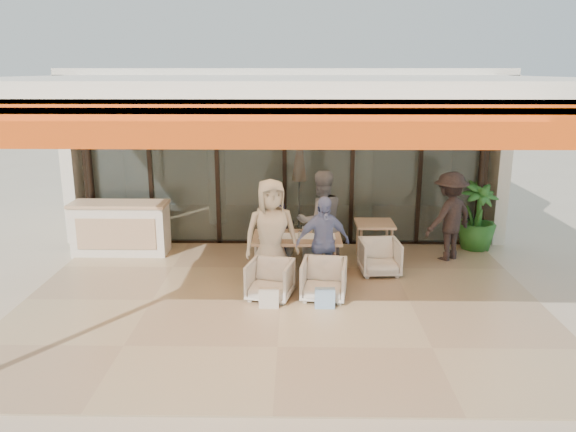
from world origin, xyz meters
name	(u,v)px	position (x,y,z in m)	size (l,w,h in m)	color
ground	(281,302)	(0.00, 0.00, 0.00)	(70.00, 70.00, 0.00)	#C6B293
terrace_floor	(281,302)	(0.00, 0.00, 0.01)	(8.00, 6.00, 0.01)	tan
terrace_structure	(279,89)	(0.00, -0.26, 3.25)	(8.00, 6.00, 3.40)	silver
glass_storefront	(285,168)	(0.00, 3.00, 1.60)	(8.08, 0.10, 3.20)	#9EADA3
interior_block	(287,125)	(0.01, 5.31, 2.23)	(9.05, 3.62, 3.52)	silver
host_counter	(121,228)	(-3.16, 2.30, 0.53)	(1.85, 0.65, 1.04)	silver
dining_table	(296,239)	(0.24, 1.10, 0.69)	(1.50, 0.90, 0.93)	tan
chair_far_left	(275,242)	(-0.17, 2.04, 0.34)	(0.66, 0.62, 0.68)	silver
chair_far_right	(319,243)	(0.67, 2.04, 0.33)	(0.64, 0.60, 0.65)	silver
chair_near_left	(270,278)	(-0.17, 0.14, 0.34)	(0.66, 0.62, 0.68)	silver
chair_near_right	(324,278)	(0.67, 0.14, 0.35)	(0.68, 0.64, 0.70)	silver
diner_navy	(273,228)	(-0.17, 1.54, 0.77)	(0.56, 0.37, 1.54)	#1A1E39
diner_grey	(321,221)	(0.67, 1.54, 0.90)	(0.88, 0.68, 1.80)	#5E5E62
diner_cream	(271,234)	(-0.17, 0.64, 0.91)	(0.89, 0.58, 1.82)	beige
diner_periwinkle	(323,243)	(0.67, 0.64, 0.77)	(0.90, 0.38, 1.54)	#7D97D0
tote_bag_cream	(269,299)	(-0.17, -0.26, 0.17)	(0.30, 0.10, 0.34)	silver
tote_bag_blue	(325,299)	(0.67, -0.26, 0.17)	(0.30, 0.10, 0.34)	#99BFD8
side_table	(375,228)	(1.70, 2.01, 0.64)	(0.70, 0.70, 0.74)	tan
side_chair	(380,256)	(1.70, 1.26, 0.35)	(0.67, 0.63, 0.69)	silver
standing_woman	(449,217)	(3.09, 2.06, 0.85)	(1.09, 0.63, 1.69)	black
potted_palm	(477,216)	(3.82, 2.71, 0.68)	(0.77, 0.77, 1.37)	#1E5919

